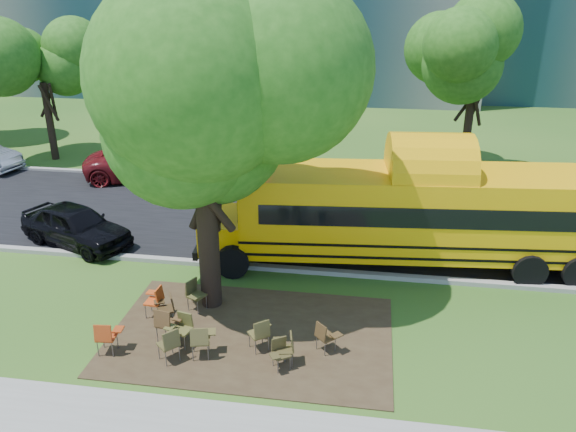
% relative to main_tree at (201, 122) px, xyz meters
% --- Properties ---
extents(ground, '(160.00, 160.00, 0.00)m').
position_rel_main_tree_xyz_m(ground, '(0.39, -0.79, -5.10)').
color(ground, '#245219').
rests_on(ground, ground).
extents(dirt_patch, '(7.00, 4.50, 0.03)m').
position_rel_main_tree_xyz_m(dirt_patch, '(1.39, -1.29, -5.08)').
color(dirt_patch, '#382819').
rests_on(dirt_patch, ground).
extents(asphalt_road, '(80.00, 8.00, 0.04)m').
position_rel_main_tree_xyz_m(asphalt_road, '(0.39, 6.21, -5.08)').
color(asphalt_road, black).
rests_on(asphalt_road, ground).
extents(kerb_near, '(80.00, 0.25, 0.14)m').
position_rel_main_tree_xyz_m(kerb_near, '(0.39, 2.21, -5.03)').
color(kerb_near, gray).
rests_on(kerb_near, ground).
extents(kerb_far, '(80.00, 0.25, 0.14)m').
position_rel_main_tree_xyz_m(kerb_far, '(0.39, 10.31, -5.03)').
color(kerb_far, gray).
rests_on(kerb_far, ground).
extents(bg_tree_0, '(5.20, 5.20, 7.18)m').
position_rel_main_tree_xyz_m(bg_tree_0, '(-11.61, 12.21, -0.53)').
color(bg_tree_0, black).
rests_on(bg_tree_0, ground).
extents(bg_tree_2, '(4.80, 4.80, 6.62)m').
position_rel_main_tree_xyz_m(bg_tree_2, '(-4.61, 15.21, -0.89)').
color(bg_tree_2, black).
rests_on(bg_tree_2, ground).
extents(bg_tree_3, '(5.60, 5.60, 7.84)m').
position_rel_main_tree_xyz_m(bg_tree_3, '(8.39, 13.21, -0.07)').
color(bg_tree_3, black).
rests_on(bg_tree_3, ground).
extents(main_tree, '(7.05, 7.05, 8.63)m').
position_rel_main_tree_xyz_m(main_tree, '(0.00, 0.00, 0.00)').
color(main_tree, black).
rests_on(main_tree, ground).
extents(school_bus, '(12.54, 3.80, 3.02)m').
position_rel_main_tree_xyz_m(school_bus, '(5.69, 3.34, -3.35)').
color(school_bus, '#F6AC07').
rests_on(school_bus, ground).
extents(chair_0, '(0.59, 0.57, 0.89)m').
position_rel_main_tree_xyz_m(chair_0, '(-1.80, -2.59, -4.55)').
color(chair_0, '#A43711').
rests_on(chair_0, ground).
extents(chair_1, '(0.69, 0.56, 0.95)m').
position_rel_main_tree_xyz_m(chair_1, '(-0.58, -1.88, -4.51)').
color(chair_1, '#50361C').
rests_on(chair_1, ground).
extents(chair_2, '(0.61, 0.77, 0.89)m').
position_rel_main_tree_xyz_m(chair_2, '(-0.23, -2.61, -4.55)').
color(chair_2, '#4E4521').
rests_on(chair_2, ground).
extents(chair_3, '(0.65, 0.51, 0.86)m').
position_rel_main_tree_xyz_m(chair_3, '(-0.18, -1.93, -4.57)').
color(chair_3, brown).
rests_on(chair_3, ground).
extents(chair_4, '(0.62, 0.65, 0.91)m').
position_rel_main_tree_xyz_m(chair_4, '(0.45, -2.40, -4.54)').
color(chair_4, brown).
rests_on(chair_4, ground).
extents(chair_5, '(0.51, 0.64, 0.77)m').
position_rel_main_tree_xyz_m(chair_5, '(2.32, -2.47, -4.62)').
color(chair_5, '#443B1D').
rests_on(chair_5, ground).
extents(chair_6, '(0.57, 0.55, 0.82)m').
position_rel_main_tree_xyz_m(chair_6, '(2.45, -2.29, -4.59)').
color(chair_6, '#453C1E').
rests_on(chair_6, ground).
extents(chair_7, '(0.70, 0.55, 0.81)m').
position_rel_main_tree_xyz_m(chair_7, '(3.28, -1.72, -4.59)').
color(chair_7, '#48331A').
rests_on(chair_7, ground).
extents(chair_8, '(0.52, 0.59, 0.88)m').
position_rel_main_tree_xyz_m(chair_8, '(-1.27, -0.82, -4.55)').
color(chair_8, '#C74415').
rests_on(chair_8, ground).
extents(chair_9, '(0.67, 0.57, 0.84)m').
position_rel_main_tree_xyz_m(chair_9, '(-0.86, -1.08, -4.58)').
color(chair_9, '#3D2B15').
rests_on(chair_9, ground).
extents(chair_10, '(0.57, 0.73, 0.89)m').
position_rel_main_tree_xyz_m(chair_10, '(-0.35, -0.38, -4.55)').
color(chair_10, '#4B4820').
rests_on(chair_10, ground).
extents(chair_11, '(0.59, 0.74, 0.88)m').
position_rel_main_tree_xyz_m(chair_11, '(1.75, -1.88, -4.55)').
color(chair_11, brown).
rests_on(chair_11, ground).
extents(black_car, '(4.43, 3.06, 1.40)m').
position_rel_main_tree_xyz_m(black_car, '(-5.53, 3.01, -4.40)').
color(black_car, black).
rests_on(black_car, ground).
extents(bg_car_red, '(5.80, 3.71, 1.49)m').
position_rel_main_tree_xyz_m(bg_car_red, '(-5.83, 10.01, -4.35)').
color(bg_car_red, '#5D1013').
rests_on(bg_car_red, ground).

